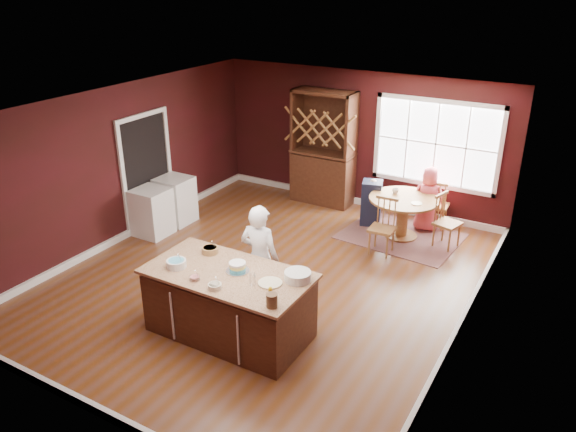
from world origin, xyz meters
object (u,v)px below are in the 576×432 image
Objects in this scene: high_chair at (371,202)px; chair_east at (448,221)px; chair_south at (382,227)px; seated_woman at (428,199)px; washer at (152,212)px; dryer at (175,200)px; layer_cake at (237,267)px; hutch at (323,148)px; kitchen_island at (229,304)px; chair_north at (437,203)px; dining_table at (403,209)px; toddler at (372,182)px; baker at (260,258)px.

chair_east is at bearing -25.80° from high_chair.
seated_woman is (0.37, 1.31, 0.12)m from chair_south.
dryer reaches higher than washer.
hutch is at bearing 103.59° from layer_cake.
layer_cake reaches higher than kitchen_island.
layer_cake is 3.57m from washer.
kitchen_island is 0.56m from layer_cake.
dryer is (-4.24, -2.04, -0.16)m from seated_woman.
chair_north is at bearing 33.38° from washer.
dining_table is at bearing 106.03° from chair_east.
seated_woman is (1.16, 4.40, -0.38)m from layer_cake.
hutch is (-1.25, 0.44, 0.34)m from toddler.
washer is at bearing 148.93° from kitchen_island.
seated_woman reaches higher than dining_table.
layer_cake is 0.31× the size of chair_south.
baker is at bearing -19.65° from washer.
high_chair is (-0.70, 0.24, -0.09)m from dining_table.
layer_cake is 3.22m from chair_south.
hutch reaches higher than chair_south.
baker reaches higher than washer.
chair_south is at bearing 74.54° from kitchen_island.
hutch is at bearing 158.44° from dining_table.
hutch reaches higher than toddler.
hutch reaches higher than high_chair.
chair_north is at bearing 6.78° from high_chair.
layer_cake is 4.79m from hutch.
kitchen_island is at bearing -136.71° from layer_cake.
dining_table is at bearing 81.04° from chair_south.
dining_table is at bearing 56.56° from chair_north.
dryer is (-3.26, -1.75, -0.00)m from high_chair.
dining_table is 0.80m from chair_east.
seated_woman reaches higher than chair_north.
chair_south is at bearing -59.63° from toddler.
chair_north is at bearing 69.32° from chair_south.
dryer is at bearing -168.47° from high_chair.
dining_table is 4.07× the size of layer_cake.
hutch is (-1.30, 0.55, 0.71)m from high_chair.
layer_cake reaches higher than toddler.
dryer is (-1.96, -2.30, -0.71)m from hutch.
dining_table is 3.99m from layer_cake.
kitchen_island is 4.20m from high_chair.
dryer is at bearing 22.98° from chair_north.
hutch is at bearing 90.04° from chair_east.
kitchen_island is 1.36× the size of baker.
high_chair is (-1.50, 0.24, -0.04)m from chair_east.
layer_cake is at bearing 63.59° from seated_woman.
dining_table is 1.39× the size of dryer.
baker is at bearing 66.81° from chair_north.
washer is 0.64m from dryer.
chair_south is 4.10m from washer.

